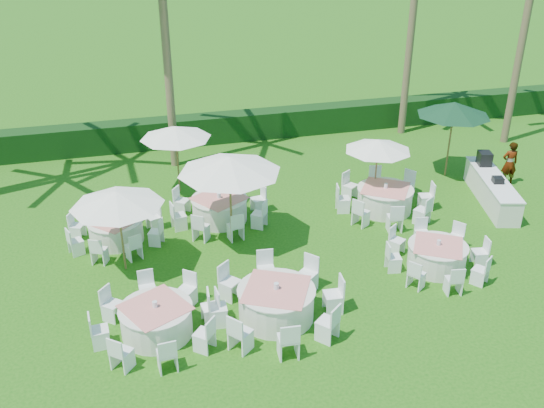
{
  "coord_description": "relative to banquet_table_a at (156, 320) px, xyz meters",
  "views": [
    {
      "loc": [
        -4.44,
        -13.18,
        9.68
      ],
      "look_at": [
        -0.14,
        2.82,
        1.3
      ],
      "focal_mm": 40.0,
      "sensor_mm": 36.0,
      "label": 1
    }
  ],
  "objects": [
    {
      "name": "ground",
      "position": [
        4.07,
        0.85,
        -0.42
      ],
      "size": [
        120.0,
        120.0,
        0.0
      ],
      "primitive_type": "plane",
      "color": "#18510D",
      "rests_on": "ground"
    },
    {
      "name": "hedge",
      "position": [
        4.07,
        12.85,
        0.18
      ],
      "size": [
        34.0,
        1.0,
        1.2
      ],
      "primitive_type": "cube",
      "color": "black",
      "rests_on": "ground"
    },
    {
      "name": "banquet_table_a",
      "position": [
        0.0,
        0.0,
        0.0
      ],
      "size": [
        3.17,
        3.17,
        0.96
      ],
      "color": "silver",
      "rests_on": "ground"
    },
    {
      "name": "banquet_table_b",
      "position": [
        3.02,
        -0.14,
        0.04
      ],
      "size": [
        3.51,
        3.51,
        1.05
      ],
      "color": "silver",
      "rests_on": "ground"
    },
    {
      "name": "banquet_table_c",
      "position": [
        8.17,
        0.93,
        -0.02
      ],
      "size": [
        3.03,
        3.03,
        0.92
      ],
      "color": "silver",
      "rests_on": "ground"
    },
    {
      "name": "banquet_table_d",
      "position": [
        -0.8,
        4.93,
        -0.02
      ],
      "size": [
        2.94,
        2.94,
        0.92
      ],
      "color": "silver",
      "rests_on": "ground"
    },
    {
      "name": "banquet_table_e",
      "position": [
        2.6,
        5.47,
        0.01
      ],
      "size": [
        3.29,
        3.29,
        0.99
      ],
      "color": "silver",
      "rests_on": "ground"
    },
    {
      "name": "banquet_table_f",
      "position": [
        8.23,
        4.71,
        0.03
      ],
      "size": [
        3.37,
        3.37,
        1.01
      ],
      "color": "silver",
      "rests_on": "ground"
    },
    {
      "name": "umbrella_a",
      "position": [
        -0.62,
        3.21,
        1.87
      ],
      "size": [
        2.61,
        2.61,
        2.51
      ],
      "color": "brown",
      "rests_on": "ground"
    },
    {
      "name": "umbrella_b",
      "position": [
        2.69,
        3.89,
        2.25
      ],
      "size": [
        3.12,
        3.12,
        2.92
      ],
      "color": "brown",
      "rests_on": "ground"
    },
    {
      "name": "umbrella_c",
      "position": [
        1.58,
        8.07,
        1.88
      ],
      "size": [
        2.54,
        2.54,
        2.52
      ],
      "color": "brown",
      "rests_on": "ground"
    },
    {
      "name": "umbrella_d",
      "position": [
        8.21,
        5.52,
        1.69
      ],
      "size": [
        2.33,
        2.33,
        2.31
      ],
      "color": "brown",
      "rests_on": "ground"
    },
    {
      "name": "umbrella_green",
      "position": [
        11.78,
        6.81,
        2.28
      ],
      "size": [
        2.75,
        2.75,
        2.96
      ],
      "color": "brown",
      "rests_on": "ground"
    },
    {
      "name": "buffet_table",
      "position": [
        12.18,
        4.38,
        0.08
      ],
      "size": [
        1.86,
        4.06,
        1.42
      ],
      "color": "silver",
      "rests_on": "ground"
    },
    {
      "name": "staff_person",
      "position": [
        13.61,
        5.49,
        0.43
      ],
      "size": [
        0.66,
        0.48,
        1.69
      ],
      "primitive_type": "imported",
      "rotation": [
        0.0,
        0.0,
        3.01
      ],
      "color": "gray",
      "rests_on": "ground"
    },
    {
      "name": "palm_b",
      "position": [
        1.72,
        10.6,
        4.43
      ],
      "size": [
        4.27,
        4.36,
        8.79
      ],
      "color": "brown",
      "rests_on": "ground"
    },
    {
      "name": "palm_d",
      "position": [
        12.28,
        11.72,
        4.49
      ],
      "size": [
        4.24,
        4.37,
        8.91
      ],
      "color": "brown",
      "rests_on": "ground"
    },
    {
      "name": "palm_e",
      "position": [
        16.19,
        9.46,
        5.41
      ],
      "size": [
        4.41,
        4.07,
        10.71
      ],
      "color": "brown",
      "rests_on": "ground"
    }
  ]
}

